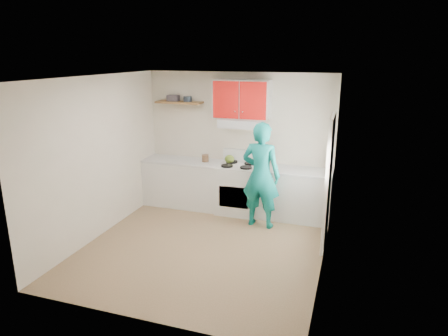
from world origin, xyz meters
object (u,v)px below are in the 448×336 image
(tin, at_px, (188,99))
(crock, at_px, (205,159))
(stove, at_px, (238,189))
(kettle, at_px, (230,159))
(person, at_px, (261,175))

(tin, height_order, crock, tin)
(tin, bearing_deg, stove, -10.40)
(stove, xyz_separation_m, kettle, (-0.21, 0.11, 0.54))
(crock, distance_m, person, 1.34)
(tin, relative_size, kettle, 0.88)
(stove, distance_m, person, 0.86)
(kettle, relative_size, person, 0.10)
(kettle, xyz_separation_m, person, (0.75, -0.60, -0.08))
(tin, bearing_deg, person, -23.08)
(kettle, bearing_deg, stove, -10.59)
(person, bearing_deg, kettle, -32.58)
(stove, distance_m, kettle, 0.59)
(stove, distance_m, crock, 0.86)
(stove, height_order, kettle, kettle)
(stove, bearing_deg, kettle, 153.38)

